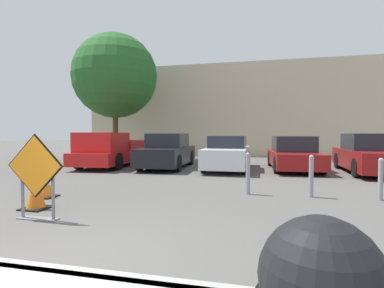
{
  "coord_description": "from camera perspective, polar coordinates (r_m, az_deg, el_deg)",
  "views": [
    {
      "loc": [
        2.38,
        -2.71,
        1.58
      ],
      "look_at": [
        -1.03,
        11.71,
        1.04
      ],
      "focal_mm": 28.0,
      "sensor_mm": 36.0,
      "label": 1
    }
  ],
  "objects": [
    {
      "name": "bollard_nearest",
      "position": [
        7.88,
        10.63,
        -5.32
      ],
      "size": [
        0.12,
        0.12,
        1.08
      ],
      "color": "gray",
      "rests_on": "ground_plane"
    },
    {
      "name": "bollard_third",
      "position": [
        8.32,
        32.28,
        -5.5
      ],
      "size": [
        0.12,
        0.12,
        1.0
      ],
      "color": "gray",
      "rests_on": "ground_plane"
    },
    {
      "name": "parked_car_third",
      "position": [
        13.66,
        18.75,
        -1.87
      ],
      "size": [
        2.13,
        4.57,
        1.45
      ],
      "rotation": [
        0.0,
        0.0,
        3.21
      ],
      "color": "maroon",
      "rests_on": "ground_plane"
    },
    {
      "name": "bollard_second",
      "position": [
        7.96,
        21.75,
        -5.51
      ],
      "size": [
        0.12,
        0.12,
        1.04
      ],
      "color": "gray",
      "rests_on": "ground_plane"
    },
    {
      "name": "street_tree_behind_lot",
      "position": [
        19.16,
        -14.45,
        12.41
      ],
      "size": [
        5.08,
        5.08,
        7.59
      ],
      "color": "#513823",
      "rests_on": "ground_plane"
    },
    {
      "name": "parked_car_second",
      "position": [
        13.09,
        6.82,
        -1.83
      ],
      "size": [
        1.8,
        4.44,
        1.46
      ],
      "rotation": [
        0.0,
        0.0,
        3.15
      ],
      "color": "silver",
      "rests_on": "ground_plane"
    },
    {
      "name": "parked_car_fourth",
      "position": [
        13.72,
        30.59,
        -1.81
      ],
      "size": [
        1.88,
        4.7,
        1.57
      ],
      "rotation": [
        0.0,
        0.0,
        3.13
      ],
      "color": "maroon",
      "rests_on": "ground_plane"
    },
    {
      "name": "pickup_truck",
      "position": [
        14.64,
        -15.3,
        -1.35
      ],
      "size": [
        2.26,
        5.37,
        1.61
      ],
      "rotation": [
        0.0,
        0.0,
        3.21
      ],
      "color": "red",
      "rests_on": "ground_plane"
    },
    {
      "name": "ground_plane",
      "position": [
        13.02,
        2.69,
        -4.89
      ],
      "size": [
        96.0,
        96.0,
        0.0
      ],
      "primitive_type": "plane",
      "color": "#565451"
    },
    {
      "name": "traffic_cone_second",
      "position": [
        8.25,
        -26.1,
        -6.94
      ],
      "size": [
        0.48,
        0.48,
        0.65
      ],
      "color": "black",
      "rests_on": "ground_plane"
    },
    {
      "name": "parked_car_nearest",
      "position": [
        13.8,
        -4.66,
        -1.49
      ],
      "size": [
        2.01,
        4.64,
        1.57
      ],
      "rotation": [
        0.0,
        0.0,
        3.19
      ],
      "color": "black",
      "rests_on": "ground_plane"
    },
    {
      "name": "curb_lip",
      "position": [
        3.91,
        -27.65,
        -20.86
      ],
      "size": [
        29.67,
        0.2,
        0.14
      ],
      "color": "#999993",
      "rests_on": "ground_plane"
    },
    {
      "name": "road_closed_sign",
      "position": [
        6.12,
        -27.65,
        -4.88
      ],
      "size": [
        1.15,
        0.2,
        1.57
      ],
      "color": "black",
      "rests_on": "ground_plane"
    },
    {
      "name": "building_facade_backdrop",
      "position": [
        23.08,
        8.71,
        6.05
      ],
      "size": [
        21.67,
        5.0,
        6.38
      ],
      "color": "beige",
      "rests_on": "ground_plane"
    },
    {
      "name": "traffic_cone_nearest",
      "position": [
        7.09,
        -27.62,
        -7.78
      ],
      "size": [
        0.51,
        0.51,
        0.8
      ],
      "color": "black",
      "rests_on": "ground_plane"
    }
  ]
}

